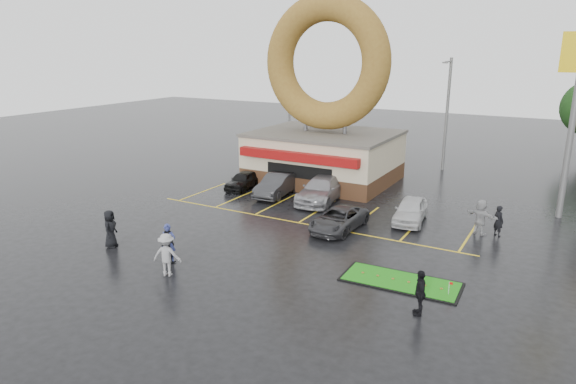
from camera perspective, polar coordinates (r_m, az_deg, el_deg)
The scene contains 18 objects.
ground at distance 26.88m, azimuth -2.31°, elevation -5.51°, with size 120.00×120.00×0.00m, color black.
donut_shop at distance 38.25m, azimuth 4.11°, elevation 7.79°, with size 10.20×8.70×13.50m.
streetlight_left at distance 47.54m, azimuth 0.07°, elevation 9.77°, with size 0.40×2.21×9.00m.
streetlight_mid at distance 43.44m, azimuth 17.23°, elevation 8.51°, with size 0.40×2.21×9.00m.
car_black at distance 36.73m, azimuth -5.00°, elevation 1.32°, with size 1.47×3.64×1.24m, color black.
car_dgrey at distance 34.86m, azimuth -1.21°, elevation 0.81°, with size 1.58×4.54×1.50m, color #2B2B2D.
car_silver at distance 33.65m, azimuth 3.77°, elevation 0.29°, with size 2.20×5.42×1.57m, color gray.
car_grey at distance 28.49m, azimuth 5.67°, elevation -3.01°, with size 2.03×4.40×1.22m, color #313133.
car_white at distance 30.45m, azimuth 13.46°, elevation -1.98°, with size 1.63×4.06×1.38m, color silver.
person_blue at distance 24.65m, azimuth -13.15°, elevation -5.59°, with size 0.69×0.45×1.89m, color navy.
person_blackjkt at distance 24.76m, azimuth -13.23°, elevation -5.87°, with size 0.77×0.60×1.59m, color black.
person_hoodie at distance 23.29m, azimuth -13.31°, elevation -6.80°, with size 1.26×0.72×1.95m, color #98979A.
person_bystander at distance 27.34m, azimuth -19.16°, elevation -3.88°, with size 0.94×0.61×1.93m, color black.
person_cameraman at distance 20.19m, azimuth 14.45°, elevation -10.77°, with size 1.05×0.44×1.79m, color black.
person_walker_near at distance 29.46m, azimuth 20.62°, elevation -2.61°, with size 1.80×0.57×1.94m, color #9D9C9F.
person_walker_far at distance 29.57m, azimuth 22.35°, elevation -2.98°, with size 0.62×0.40×1.69m, color black.
dumpster at distance 41.25m, azimuth -3.53°, elevation 3.00°, with size 1.80×1.20×1.30m, color #184023.
putting_green at distance 22.92m, azimuth 12.42°, elevation -9.69°, with size 5.11×2.36×0.63m.
Camera 1 is at (13.30, -21.23, 9.74)m, focal length 32.00 mm.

